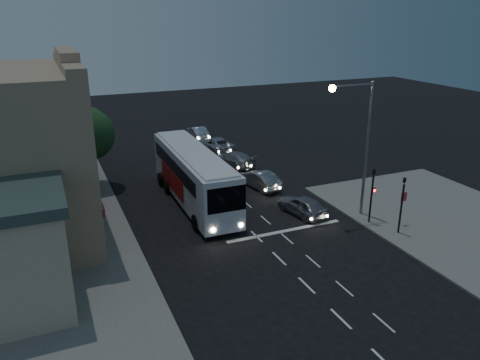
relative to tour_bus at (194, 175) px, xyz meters
name	(u,v)px	position (x,y,z in m)	size (l,w,h in m)	color
ground	(271,251)	(1.81, -8.82, -2.14)	(120.00, 120.00, 0.00)	black
sidewalk_far	(29,233)	(-11.19, -0.82, -2.08)	(12.00, 50.00, 0.12)	slate
road_markings	(266,225)	(3.10, -5.51, -2.13)	(8.00, 30.55, 0.01)	silver
tour_bus	(194,175)	(0.00, 0.00, 0.00)	(3.07, 12.93, 3.95)	white
car_suv	(303,205)	(6.13, -5.02, -1.45)	(1.62, 4.02, 1.37)	#96979E
car_sedan_a	(260,179)	(5.71, 0.88, -1.45)	(1.46, 4.17, 1.38)	#9A9B9E
car_sedan_b	(234,159)	(5.95, 6.86, -1.48)	(1.85, 4.55, 1.32)	#A0A0A4
car_sedan_c	(215,144)	(6.13, 12.15, -1.44)	(2.31, 5.02, 1.39)	#A3A3AB
car_extra	(198,133)	(5.96, 17.22, -1.44)	(1.47, 4.23, 1.39)	silver
traffic_signal_main	(372,189)	(9.41, -8.04, 0.28)	(0.25, 0.35, 4.10)	black
traffic_signal_side	(402,198)	(10.11, -10.02, 0.28)	(0.18, 0.15, 4.10)	black
regulatory_sign	(403,203)	(11.11, -9.05, -0.54)	(0.45, 0.12, 2.20)	slate
streetlight	(360,135)	(9.15, -6.62, 3.60)	(3.32, 0.44, 9.00)	slate
low_building_north	(16,138)	(-11.69, 11.18, 1.25)	(9.40, 9.40, 6.50)	#C1B197
street_tree	(88,132)	(-6.40, 6.21, 2.36)	(4.00, 4.00, 6.20)	black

